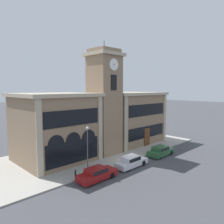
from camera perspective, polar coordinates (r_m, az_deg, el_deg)
name	(u,v)px	position (r m, az deg, el deg)	size (l,w,h in m)	color
ground_plane	(131,162)	(30.74, 5.00, -12.78)	(300.00, 300.00, 0.00)	#424247
sidewalk_kerb	(97,151)	(35.47, -3.82, -10.05)	(35.91, 14.09, 0.15)	#A39E93
clock_tower	(104,102)	(32.88, -2.01, 2.57)	(4.65, 4.65, 16.93)	#897056
town_hall_left_wing	(55,127)	(30.98, -14.65, -3.83)	(10.26, 9.39, 9.35)	#897056
town_hall_right_wing	(128,117)	(40.61, 4.22, -1.37)	(12.38, 9.39, 9.27)	#897056
parked_car_near	(97,174)	(24.75, -3.96, -15.76)	(4.63, 1.76, 1.40)	maroon
parked_car_mid	(131,161)	(28.56, 5.02, -12.68)	(4.74, 1.73, 1.45)	silver
parked_car_far	(161,151)	(33.77, 12.60, -9.84)	(4.72, 1.90, 1.43)	#285633
street_lamp	(87,143)	(25.15, -6.43, -8.05)	(0.36, 0.36, 5.54)	#4C4C51
bollard	(75,175)	(24.91, -9.54, -15.84)	(0.18, 0.18, 1.06)	black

